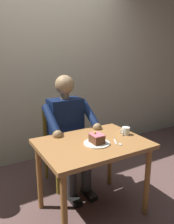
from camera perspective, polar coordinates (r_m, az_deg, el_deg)
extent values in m
plane|color=brown|center=(2.31, 1.29, -24.32)|extent=(14.00, 14.00, 0.00)
cube|color=#B8B196|center=(3.08, -12.70, 15.17)|extent=(6.40, 0.12, 3.00)
cube|color=#946234|center=(1.95, 1.41, -8.30)|extent=(0.94, 0.69, 0.04)
cylinder|color=#95622E|center=(2.15, 15.46, -17.01)|extent=(0.05, 0.05, 0.69)
cylinder|color=#95622E|center=(1.75, -5.99, -24.74)|extent=(0.05, 0.05, 0.69)
cylinder|color=#95622E|center=(2.52, 6.06, -11.48)|extent=(0.05, 0.05, 0.69)
cylinder|color=#95622E|center=(2.19, -12.38, -16.04)|extent=(0.05, 0.05, 0.69)
cube|color=olive|center=(2.54, -5.66, -9.38)|extent=(0.42, 0.42, 0.04)
cube|color=olive|center=(2.62, -7.52, -2.96)|extent=(0.38, 0.04, 0.45)
cylinder|color=olive|center=(2.56, -0.02, -14.35)|extent=(0.04, 0.04, 0.42)
cylinder|color=olive|center=(2.43, -7.72, -16.29)|extent=(0.04, 0.04, 0.42)
cylinder|color=olive|center=(2.84, -3.72, -11.28)|extent=(0.04, 0.04, 0.42)
cylinder|color=olive|center=(2.72, -10.69, -12.77)|extent=(0.04, 0.04, 0.42)
cube|color=#0B1837|center=(2.41, -5.64, -3.05)|extent=(0.36, 0.22, 0.56)
sphere|color=#8D714D|center=(2.32, -5.90, 7.14)|extent=(0.20, 0.20, 0.20)
cylinder|color=#8D714D|center=(2.34, -5.83, 4.19)|extent=(0.09, 0.09, 0.06)
cylinder|color=#0B1837|center=(2.36, 0.58, -0.30)|extent=(0.08, 0.33, 0.26)
sphere|color=#8D714D|center=(2.26, 2.64, -3.95)|extent=(0.09, 0.09, 0.09)
cylinder|color=#0B1837|center=(2.18, -9.46, -1.79)|extent=(0.08, 0.33, 0.26)
sphere|color=#8D714D|center=(2.07, -7.75, -5.86)|extent=(0.09, 0.09, 0.09)
cylinder|color=#323232|center=(2.46, -2.34, -10.15)|extent=(0.13, 0.38, 0.14)
cylinder|color=#323232|center=(2.39, -6.24, -11.00)|extent=(0.13, 0.38, 0.14)
cylinder|color=#323232|center=(2.42, -0.22, -16.47)|extent=(0.11, 0.11, 0.40)
cube|color=black|center=(2.48, 0.52, -20.59)|extent=(0.09, 0.22, 0.05)
cylinder|color=#323232|center=(2.35, -4.21, -17.56)|extent=(0.11, 0.11, 0.40)
cube|color=black|center=(2.41, -3.46, -21.79)|extent=(0.09, 0.22, 0.05)
cylinder|color=silver|center=(1.90, 2.58, -8.18)|extent=(0.23, 0.23, 0.01)
cube|color=brown|center=(1.89, 2.59, -7.06)|extent=(0.10, 0.12, 0.07)
cube|color=#C76272|center=(1.87, 2.60, -5.94)|extent=(0.10, 0.12, 0.01)
sphere|color=gold|center=(1.87, 1.93, -5.45)|extent=(0.02, 0.02, 0.02)
cylinder|color=silver|center=(2.13, 10.11, -4.92)|extent=(0.07, 0.07, 0.08)
torus|color=silver|center=(2.10, 9.08, -5.06)|extent=(0.05, 0.01, 0.05)
cylinder|color=black|center=(2.12, 10.15, -4.10)|extent=(0.07, 0.07, 0.01)
cube|color=silver|center=(1.95, 7.42, -7.71)|extent=(0.06, 0.10, 0.01)
ellipsoid|color=silver|center=(1.90, 8.71, -8.33)|extent=(0.03, 0.04, 0.01)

